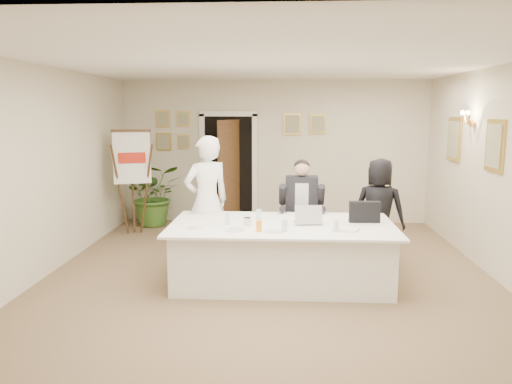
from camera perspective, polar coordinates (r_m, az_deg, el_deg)
The scene contains 28 objects.
floor at distance 6.74m, azimuth 1.41°, elevation -9.86°, with size 7.00×7.00×0.00m, color brown.
ceiling at distance 6.39m, azimuth 1.51°, elevation 14.58°, with size 6.00×7.00×0.02m, color white.
wall_back at distance 9.90m, azimuth 2.09°, elevation 4.58°, with size 6.00×0.10×2.80m, color beige.
wall_front at distance 2.98m, azimuth -0.62°, elevation -6.46°, with size 6.00×0.10×2.80m, color beige.
wall_left at distance 7.17m, azimuth -23.29°, elevation 2.04°, with size 0.10×7.00×2.80m, color beige.
wall_right at distance 7.00m, azimuth 26.82°, elevation 1.64°, with size 0.10×7.00×2.80m, color beige.
doorway at distance 9.81m, azimuth -3.11°, elevation 2.44°, with size 1.14×0.86×2.20m.
pictures_back_wall at distance 9.89m, azimuth -2.58°, elevation 7.19°, with size 3.40×0.06×0.80m, color gold, non-canonical shape.
pictures_right_wall at distance 8.07m, azimuth 23.43°, elevation 5.26°, with size 0.06×2.20×0.80m, color gold, non-canonical shape.
wall_sconce at distance 8.03m, azimuth 23.12°, elevation 7.77°, with size 0.20×0.30×0.24m, color gold, non-canonical shape.
conference_table at distance 6.51m, azimuth 2.97°, elevation -6.94°, with size 2.87×1.52×0.78m.
seated_man at distance 7.47m, azimuth 5.21°, elevation -1.96°, with size 0.65×0.69×1.52m, color black, non-canonical shape.
flip_chart at distance 9.17m, azimuth -13.89°, elevation 0.50°, with size 0.67×0.50×1.85m.
standing_man at distance 7.14m, azimuth -5.65°, elevation -1.06°, with size 0.68×0.45×1.86m, color white.
standing_woman at distance 7.54m, azimuth 13.87°, elevation -2.03°, with size 0.75×0.49×1.53m, color black.
potted_palm at distance 9.86m, azimuth -11.53°, elevation -0.33°, with size 1.07×0.93×1.19m, color #376120.
laptop at distance 6.45m, azimuth 5.98°, elevation -2.35°, with size 0.34×0.36×0.28m, color #B7BABC, non-canonical shape.
laptop_bag at distance 6.62m, azimuth 12.30°, elevation -2.23°, with size 0.39×0.11×0.28m, color black.
paper_stack at distance 6.15m, azimuth 10.18°, elevation -4.21°, with size 0.30×0.21×0.03m, color white.
plate_left at distance 6.21m, azimuth -6.94°, elevation -4.08°, with size 0.20×0.20×0.01m, color white.
plate_mid at distance 6.06m, azimuth -2.47°, elevation -4.35°, with size 0.24×0.24×0.01m, color white.
plate_near at distance 5.98m, azimuth 2.01°, elevation -4.53°, with size 0.22×0.22×0.01m, color white.
glass_a at distance 6.37m, azimuth -3.25°, elevation -3.10°, with size 0.06×0.06×0.14m, color silver.
glass_b at distance 5.99m, azimuth 3.28°, elevation -3.90°, with size 0.07×0.07×0.14m, color silver.
glass_c at distance 6.06m, azimuth 9.14°, elevation -3.85°, with size 0.06×0.06×0.14m, color silver.
glass_d at distance 6.64m, azimuth 0.30°, elevation -2.58°, with size 0.06×0.06×0.14m, color silver.
oj_glass at distance 5.99m, azimuth 0.34°, elevation -3.93°, with size 0.07×0.07×0.13m, color orange.
steel_jug at distance 6.26m, azimuth -1.00°, elevation -3.44°, with size 0.10×0.10×0.11m, color silver.
Camera 1 is at (0.19, -6.36, 2.21)m, focal length 35.00 mm.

